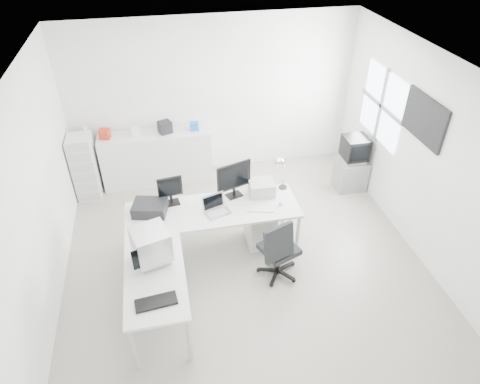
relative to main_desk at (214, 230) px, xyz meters
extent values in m
cube|color=beige|center=(0.38, -0.22, -0.38)|extent=(5.00, 5.00, 0.01)
cube|color=white|center=(0.38, -0.22, 2.42)|extent=(5.00, 5.00, 0.01)
cube|color=white|center=(0.38, 2.28, 1.02)|extent=(5.00, 0.02, 2.80)
cube|color=white|center=(-2.12, -0.22, 1.02)|extent=(0.02, 5.00, 2.80)
cube|color=white|center=(2.88, -0.22, 1.02)|extent=(0.02, 5.00, 2.80)
cube|color=silver|center=(0.70, 0.05, -0.08)|extent=(0.40, 0.50, 0.60)
cube|color=black|center=(-0.85, 0.10, 0.45)|extent=(0.52, 0.45, 0.16)
cube|color=silver|center=(0.65, -0.15, 0.38)|extent=(0.40, 0.21, 0.02)
sphere|color=silver|center=(0.95, -0.10, 0.41)|extent=(0.07, 0.07, 0.07)
cube|color=#ABABAB|center=(0.75, 0.22, 0.48)|extent=(0.38, 0.33, 0.20)
cube|color=black|center=(-0.85, -1.50, 0.39)|extent=(0.47, 0.23, 0.03)
cube|color=gray|center=(2.60, 1.10, -0.10)|extent=(0.50, 0.41, 0.54)
cube|color=silver|center=(-0.70, 2.02, 0.10)|extent=(1.91, 0.48, 0.95)
cube|color=#B32D19|center=(-1.50, 2.02, 0.66)|extent=(0.19, 0.18, 0.17)
cube|color=silver|center=(-1.00, 2.02, 0.65)|extent=(0.16, 0.14, 0.14)
cube|color=black|center=(-0.50, 2.02, 0.68)|extent=(0.26, 0.25, 0.21)
cube|color=blue|center=(0.00, 2.02, 0.65)|extent=(0.15, 0.13, 0.14)
cylinder|color=silver|center=(-1.80, 2.06, 0.69)|extent=(0.07, 0.07, 0.22)
cube|color=silver|center=(-1.90, 1.81, 0.19)|extent=(0.39, 0.47, 1.12)
camera|label=1|loc=(-0.59, -4.66, 4.03)|focal=32.00mm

